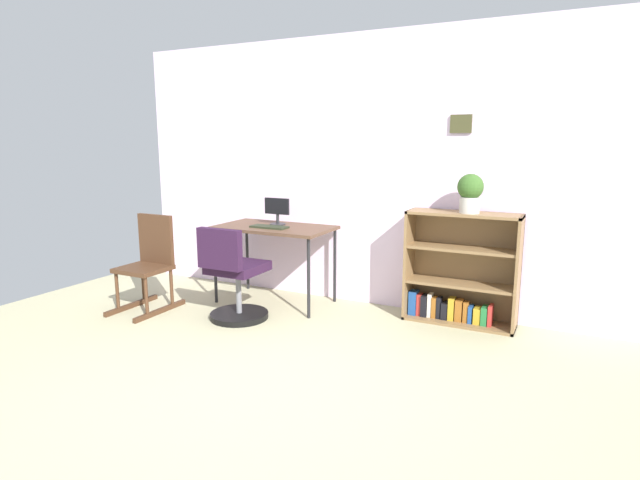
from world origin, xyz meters
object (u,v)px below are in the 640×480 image
at_px(desk, 275,232).
at_px(monitor, 277,211).
at_px(keyboard, 269,227).
at_px(rocking_chair, 149,262).
at_px(bookshelf_low, 460,274).
at_px(potted_plant_on_shelf, 470,192).
at_px(office_chair, 234,280).

xyz_separation_m(desk, monitor, (-0.02, 0.09, 0.20)).
relative_size(keyboard, rocking_chair, 0.41).
xyz_separation_m(keyboard, bookshelf_low, (1.72, 0.35, -0.34)).
distance_m(desk, monitor, 0.21).
bearing_deg(rocking_chair, desk, 36.08).
bearing_deg(potted_plant_on_shelf, rocking_chair, -162.23).
bearing_deg(bookshelf_low, potted_plant_on_shelf, -43.99).
bearing_deg(potted_plant_on_shelf, desk, -174.12).
bearing_deg(potted_plant_on_shelf, monitor, -176.86).
bearing_deg(rocking_chair, office_chair, 4.90).
relative_size(desk, office_chair, 1.31).
distance_m(monitor, bookshelf_low, 1.82).
xyz_separation_m(desk, rocking_chair, (-0.95, -0.69, -0.25)).
bearing_deg(keyboard, bookshelf_low, 11.47).
height_order(office_chair, rocking_chair, rocking_chair).
bearing_deg(bookshelf_low, desk, -171.98).
height_order(monitor, potted_plant_on_shelf, potted_plant_on_shelf).
relative_size(keyboard, office_chair, 0.42).
distance_m(keyboard, office_chair, 0.65).
height_order(keyboard, rocking_chair, rocking_chair).
bearing_deg(keyboard, monitor, 97.90).
distance_m(office_chair, bookshelf_low, 1.97).
height_order(bookshelf_low, potted_plant_on_shelf, potted_plant_on_shelf).
height_order(monitor, bookshelf_low, monitor).
distance_m(monitor, office_chair, 0.88).
distance_m(desk, office_chair, 0.70).
distance_m(office_chair, potted_plant_on_shelf, 2.15).
height_order(desk, monitor, monitor).
xyz_separation_m(monitor, office_chair, (-0.02, -0.70, -0.53)).
height_order(keyboard, potted_plant_on_shelf, potted_plant_on_shelf).
bearing_deg(office_chair, desk, 86.08).
bearing_deg(keyboard, desk, 94.05).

